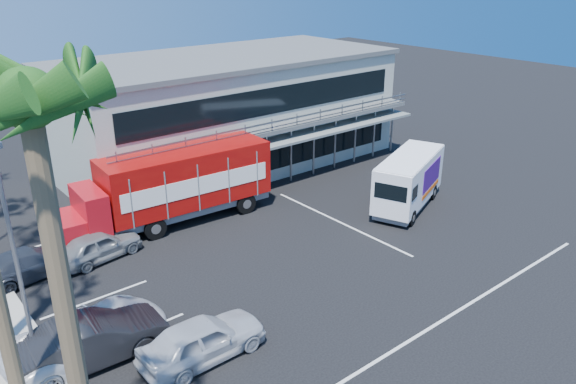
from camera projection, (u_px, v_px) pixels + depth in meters
ground at (353, 254)px, 26.76m from camera, size 120.00×120.00×0.00m
building at (228, 110)px, 37.81m from camera, size 22.40×12.00×7.30m
palm_a at (33, 130)px, 9.93m from camera, size 2.80×2.80×11.75m
light_pole_near at (15, 254)px, 17.42m from camera, size 0.50×0.25×8.09m
red_truck at (173, 185)px, 29.24m from camera, size 11.71×3.42×3.89m
white_van at (409, 180)px, 31.32m from camera, size 6.57×4.27×3.04m
parked_car_a at (203, 339)px, 19.45m from camera, size 4.60×1.86×1.57m
parked_car_b at (93, 340)px, 19.26m from camera, size 5.25×2.04×1.71m
parked_car_c at (87, 334)px, 19.68m from camera, size 6.01×3.33×1.59m
parked_car_d at (29, 263)px, 24.59m from camera, size 4.91×2.66×1.35m
parked_car_e at (99, 246)px, 26.06m from camera, size 4.26×2.26×1.38m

